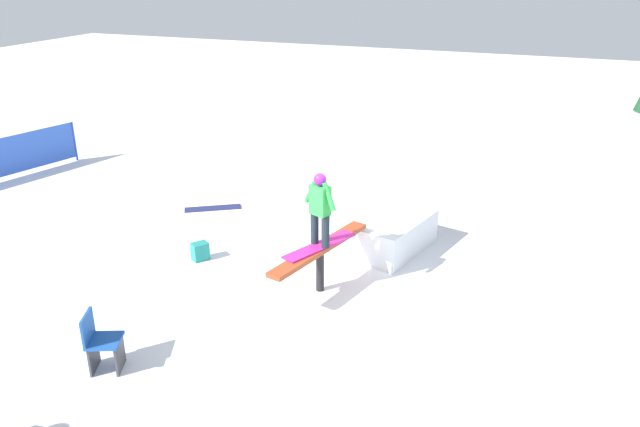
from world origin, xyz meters
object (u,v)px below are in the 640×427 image
object	(u,v)px
rail_feature	(320,253)
main_rider_on_rail	(320,212)
loose_snowboard_navy	(213,208)
folding_chair	(101,344)
backpack_on_snow	(200,251)

from	to	relation	value
rail_feature	main_rider_on_rail	distance (m)	0.75
loose_snowboard_navy	folding_chair	bearing A→B (deg)	-106.38
main_rider_on_rail	folding_chair	distance (m)	3.88
backpack_on_snow	rail_feature	bearing A→B (deg)	-62.86
loose_snowboard_navy	folding_chair	distance (m)	6.01
loose_snowboard_navy	backpack_on_snow	size ratio (longest dim) A/B	3.73
folding_chair	backpack_on_snow	world-z (taller)	folding_chair
backpack_on_snow	main_rider_on_rail	bearing A→B (deg)	-62.86
rail_feature	main_rider_on_rail	world-z (taller)	main_rider_on_rail
loose_snowboard_navy	main_rider_on_rail	bearing A→B (deg)	-67.84
folding_chair	backpack_on_snow	distance (m)	3.49
main_rider_on_rail	backpack_on_snow	bearing A→B (deg)	-72.75
loose_snowboard_navy	backpack_on_snow	bearing A→B (deg)	-97.04
main_rider_on_rail	loose_snowboard_navy	xyz separation A→B (m)	(-2.60, -3.64, -1.44)
loose_snowboard_navy	backpack_on_snow	distance (m)	2.58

